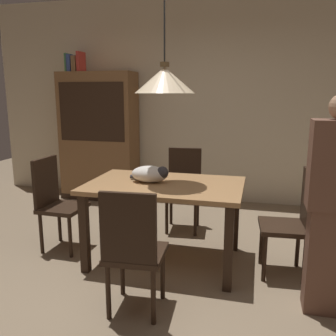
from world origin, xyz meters
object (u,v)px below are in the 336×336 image
object	(u,v)px
book_blue_wide	(72,64)
dining_table	(165,194)
pendant_lamp	(165,80)
chair_far_back	(184,185)
book_green_slim	(69,63)
chair_near_front	(133,247)
book_brown_thick	(77,64)
chair_right_side	(294,219)
cat_sleeping	(151,174)
chair_left_side	(56,199)
hutch_bookcase	(99,139)
person_standing	(333,208)
book_red_tall	(81,62)

from	to	relation	value
book_blue_wide	dining_table	bearing A→B (deg)	-44.06
dining_table	pendant_lamp	world-z (taller)	pendant_lamp
chair_far_back	book_blue_wide	distance (m)	2.53
pendant_lamp	book_green_slim	distance (m)	2.64
chair_near_front	book_brown_thick	xyz separation A→B (m)	(-1.79, 2.67, 1.45)
chair_far_back	book_green_slim	distance (m)	2.58
chair_right_side	book_blue_wide	xyz separation A→B (m)	(-2.98, 1.79, 1.46)
chair_near_front	pendant_lamp	size ratio (longest dim) A/B	0.72
cat_sleeping	chair_near_front	bearing A→B (deg)	-80.99
chair_left_side	hutch_bookcase	bearing A→B (deg)	101.00
dining_table	person_standing	distance (m)	1.42
pendant_lamp	chair_left_side	bearing A→B (deg)	179.90
chair_near_front	hutch_bookcase	world-z (taller)	hutch_bookcase
book_blue_wide	book_red_tall	bearing A→B (deg)	0.00
chair_right_side	chair_far_back	bearing A→B (deg)	142.47
chair_right_side	cat_sleeping	world-z (taller)	chair_right_side
chair_right_side	book_red_tall	size ratio (longest dim) A/B	3.32
book_blue_wide	book_red_tall	world-z (taller)	book_red_tall
chair_left_side	hutch_bookcase	world-z (taller)	hutch_bookcase
cat_sleeping	hutch_bookcase	distance (m)	2.23
chair_near_front	chair_right_side	size ratio (longest dim) A/B	1.00
chair_right_side	book_brown_thick	distance (m)	3.71
book_blue_wide	book_red_tall	size ratio (longest dim) A/B	0.86
cat_sleeping	pendant_lamp	distance (m)	0.85
book_blue_wide	book_red_tall	xyz separation A→B (m)	(0.14, 0.00, 0.02)
chair_left_side	book_red_tall	xyz separation A→B (m)	(-0.59, 1.79, 1.48)
chair_far_back	book_green_slim	xyz separation A→B (m)	(-1.91, 0.92, 1.47)
pendant_lamp	book_red_tall	bearing A→B (deg)	133.66
person_standing	hutch_bookcase	bearing A→B (deg)	140.94
cat_sleeping	book_green_slim	xyz separation A→B (m)	(-1.78, 1.78, 1.15)
chair_right_side	book_brown_thick	size ratio (longest dim) A/B	3.88
chair_near_front	book_green_slim	size ratio (longest dim) A/B	3.58
pendant_lamp	book_brown_thick	bearing A→B (deg)	134.75
chair_right_side	book_green_slim	size ratio (longest dim) A/B	3.58
cat_sleeping	hutch_bookcase	world-z (taller)	hutch_bookcase
cat_sleeping	book_red_tall	world-z (taller)	book_red_tall
pendant_lamp	book_red_tall	size ratio (longest dim) A/B	4.64
pendant_lamp	person_standing	size ratio (longest dim) A/B	0.84
chair_near_front	cat_sleeping	world-z (taller)	chair_near_front
chair_near_front	book_brown_thick	bearing A→B (deg)	123.74
person_standing	dining_table	bearing A→B (deg)	160.09
dining_table	pendant_lamp	xyz separation A→B (m)	(0.00, 0.00, 1.01)
chair_right_side	chair_far_back	distance (m)	1.43
person_standing	book_blue_wide	bearing A→B (deg)	144.42
cat_sleeping	book_brown_thick	world-z (taller)	book_brown_thick
hutch_bookcase	book_blue_wide	distance (m)	1.14
chair_right_side	book_red_tall	bearing A→B (deg)	147.79
cat_sleeping	book_red_tall	distance (m)	2.65
person_standing	pendant_lamp	bearing A→B (deg)	160.09
dining_table	cat_sleeping	distance (m)	0.22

